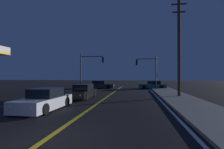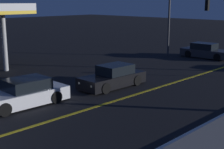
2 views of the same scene
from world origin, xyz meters
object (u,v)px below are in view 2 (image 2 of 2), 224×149
(car_far_approaching_charcoal, at_px, (206,51))
(traffic_signal_far_left, at_px, (183,16))
(car_mid_block_white, at_px, (24,94))
(car_distant_tail_black, at_px, (113,77))

(car_far_approaching_charcoal, height_order, traffic_signal_far_left, traffic_signal_far_left)
(car_mid_block_white, distance_m, traffic_signal_far_left, 17.65)
(car_mid_block_white, height_order, traffic_signal_far_left, traffic_signal_far_left)
(car_distant_tail_black, distance_m, car_mid_block_white, 5.77)
(traffic_signal_far_left, bearing_deg, car_mid_block_white, -83.69)
(traffic_signal_far_left, bearing_deg, car_distant_tail_black, -77.32)
(car_distant_tail_black, xyz_separation_m, traffic_signal_far_left, (-2.59, 11.52, 3.23))
(car_mid_block_white, bearing_deg, car_far_approaching_charcoal, -87.31)
(car_far_approaching_charcoal, distance_m, car_mid_block_white, 19.14)
(car_distant_tail_black, bearing_deg, traffic_signal_far_left, -76.28)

